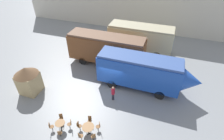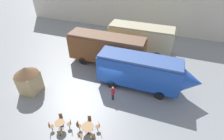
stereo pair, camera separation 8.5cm
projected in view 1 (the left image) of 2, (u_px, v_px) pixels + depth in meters
ground_plane at (111, 88)px, 18.68m from camera, size 80.00×80.00×0.00m
backdrop_wall at (143, 4)px, 27.87m from camera, size 44.00×0.15×9.00m
passenger_coach_vintage at (140, 37)px, 23.52m from camera, size 8.52×2.76×3.79m
passenger_coach_wooden at (106, 48)px, 21.04m from camera, size 9.22×2.50×3.87m
streamlined_locomotive at (146, 72)px, 17.43m from camera, size 10.10×2.46×3.69m
cafe_table_near at (60, 124)px, 14.24m from camera, size 0.80×0.80×0.78m
cafe_table_mid at (88, 128)px, 13.98m from camera, size 0.99×0.99×0.71m
cafe_chair_0 at (70, 124)px, 14.40m from camera, size 0.40×0.39×0.87m
cafe_chair_1 at (61, 117)px, 14.91m from camera, size 0.39×0.40×0.87m
cafe_chair_2 at (51, 126)px, 14.19m from camera, size 0.40×0.39×0.87m
cafe_chair_3 at (60, 133)px, 13.68m from camera, size 0.39×0.40×0.87m
cafe_chair_4 at (99, 126)px, 14.22m from camera, size 0.40×0.40×0.87m
cafe_chair_5 at (90, 119)px, 14.73m from camera, size 0.37×0.39×0.87m
cafe_chair_6 at (79, 125)px, 14.27m from camera, size 0.36×0.36×0.87m
cafe_chair_7 at (80, 136)px, 13.48m from camera, size 0.37×0.39×0.87m
cafe_chair_8 at (93, 136)px, 13.45m from camera, size 0.40×0.40×0.87m
visitor_person at (113, 93)px, 16.78m from camera, size 0.34×0.34×1.63m
ticket_kiosk at (28, 79)px, 17.27m from camera, size 2.34×2.34×3.00m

